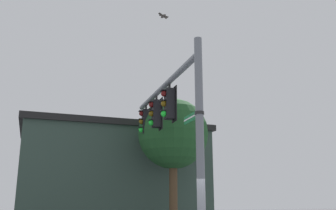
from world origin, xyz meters
name	(u,v)px	position (x,y,z in m)	size (l,w,h in m)	color
signal_pole	(200,152)	(0.00, 0.00, 3.18)	(0.22, 0.22, 6.36)	slate
mast_arm	(163,87)	(3.35, 0.13, 5.89)	(0.19, 0.19, 6.71)	slate
traffic_light_nearest_pole	(169,104)	(2.60, 0.12, 5.09)	(0.54, 0.49, 1.31)	black
traffic_light_mid_inner	(156,114)	(4.23, 0.18, 5.09)	(0.54, 0.49, 1.31)	black
traffic_light_mid_outer	(145,122)	(5.87, 0.24, 5.09)	(0.54, 0.49, 1.31)	black
street_name_sign	(194,116)	(0.37, 0.01, 4.21)	(1.27, 0.26, 0.22)	#147238
bird_flying	(163,16)	(2.13, 0.45, 8.06)	(0.30, 0.39, 0.12)	#4C4742
storefront_building	(110,181)	(10.89, 1.05, 2.80)	(7.86, 9.97, 5.57)	#33473D
tree_by_storefront	(173,134)	(6.24, -1.08, 4.66)	(3.08, 3.08, 6.24)	#4C3823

